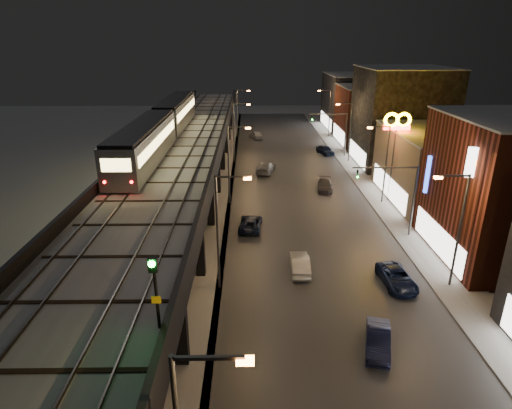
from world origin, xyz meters
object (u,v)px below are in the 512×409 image
object	(u,v)px
rail_signal	(154,279)
car_far_white	(256,135)
car_near_white	(300,264)
car_onc_white	(325,186)
car_onc_silver	(378,341)
car_onc_red	(325,150)
car_mid_dark	(266,168)
car_mid_silver	(251,223)
sign_citgo	(479,181)
subway_train	(163,125)
car_onc_dark	(397,278)

from	to	relation	value
rail_signal	car_far_white	xyz separation A→B (m)	(4.95, 66.28, -8.24)
car_near_white	car_onc_white	world-z (taller)	car_near_white
car_far_white	car_onc_silver	bearing A→B (deg)	77.73
car_near_white	car_onc_red	xyz separation A→B (m)	(8.43, 38.08, 0.03)
car_mid_dark	car_onc_red	xyz separation A→B (m)	(10.17, 10.23, -0.03)
car_near_white	car_onc_white	bearing A→B (deg)	-103.62
rail_signal	car_far_white	bearing A→B (deg)	85.73
car_mid_silver	car_onc_silver	world-z (taller)	car_onc_silver
rail_signal	car_onc_silver	xyz separation A→B (m)	(11.49, 6.47, -8.31)
car_near_white	car_mid_silver	distance (m)	9.33
car_mid_silver	sign_citgo	xyz separation A→B (m)	(16.79, -9.47, 7.42)
subway_train	car_onc_red	xyz separation A→B (m)	(22.62, 18.52, -7.73)
car_near_white	car_onc_silver	bearing A→B (deg)	112.66
car_near_white	car_mid_dark	size ratio (longest dim) A/B	0.81
car_onc_white	car_mid_dark	bearing A→B (deg)	140.47
car_onc_red	car_mid_silver	bearing A→B (deg)	-130.43
car_near_white	sign_citgo	xyz separation A→B (m)	(12.81, -1.04, 7.35)
car_near_white	car_far_white	bearing A→B (deg)	-85.30
car_onc_white	sign_citgo	bearing A→B (deg)	-62.56
car_far_white	car_onc_red	world-z (taller)	car_far_white
rail_signal	car_mid_silver	world-z (taller)	rail_signal
car_far_white	car_onc_red	size ratio (longest dim) A/B	1.02
car_onc_silver	car_onc_red	size ratio (longest dim) A/B	0.94
car_mid_silver	car_onc_white	size ratio (longest dim) A/B	1.03
car_far_white	sign_citgo	world-z (taller)	sign_citgo
car_near_white	car_onc_silver	size ratio (longest dim) A/B	1.05
subway_train	car_onc_red	world-z (taller)	subway_train
car_mid_dark	car_far_white	bearing A→B (deg)	-74.26
car_near_white	sign_citgo	bearing A→B (deg)	176.83
car_mid_dark	car_onc_white	xyz separation A→B (m)	(7.14, -7.82, -0.11)
car_onc_white	car_onc_red	bearing A→B (deg)	88.54
car_onc_silver	car_mid_dark	bearing A→B (deg)	113.15
car_onc_dark	car_near_white	bearing A→B (deg)	159.59
subway_train	car_mid_dark	size ratio (longest dim) A/B	7.24
subway_train	car_onc_dark	distance (m)	31.54
car_far_white	car_onc_white	bearing A→B (deg)	86.73
car_near_white	car_onc_silver	distance (m)	10.22
car_onc_dark	car_onc_red	bearing A→B (deg)	85.07
rail_signal	car_mid_silver	distance (m)	26.10
subway_train	car_onc_silver	xyz separation A→B (m)	(17.89, -29.10, -7.79)
rail_signal	sign_citgo	size ratio (longest dim) A/B	0.31
car_near_white	car_far_white	distance (m)	50.36
car_far_white	sign_citgo	distance (m)	54.15
car_mid_dark	car_onc_dark	size ratio (longest dim) A/B	1.13
subway_train	car_far_white	world-z (taller)	subway_train
rail_signal	car_onc_white	size ratio (longest dim) A/B	0.75
car_onc_dark	sign_citgo	bearing A→B (deg)	8.88
rail_signal	car_onc_white	xyz separation A→B (m)	(13.19, 36.03, -8.34)
rail_signal	sign_citgo	world-z (taller)	sign_citgo
car_onc_silver	car_mid_silver	bearing A→B (deg)	128.01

